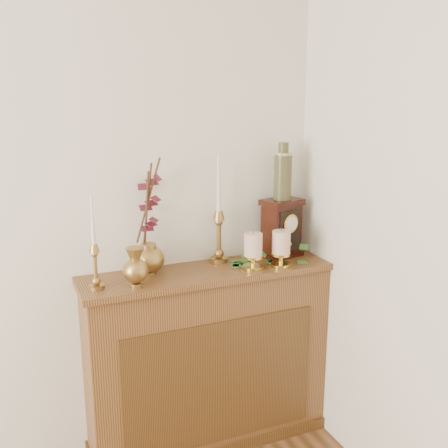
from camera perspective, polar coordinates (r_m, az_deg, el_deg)
name	(u,v)px	position (r m, az deg, el deg)	size (l,w,h in m)	color
console_shelf	(209,362)	(2.72, -1.60, -14.83)	(1.24, 0.34, 0.93)	brown
candlestick_left	(95,259)	(2.30, -13.87, -3.72)	(0.07, 0.07, 0.41)	#B58C48
candlestick_center	(219,228)	(2.59, -0.57, -0.45)	(0.09, 0.09, 0.53)	#B58C48
bud_vase	(135,268)	(2.30, -9.62, -4.74)	(0.11, 0.11, 0.18)	#B58C48
ginger_jar	(149,221)	(2.46, -8.13, 0.36)	(0.23, 0.24, 0.55)	#B58C48
pillar_candle_left	(281,247)	(2.55, 6.23, -2.49)	(0.10, 0.10, 0.19)	gold
pillar_candle_right	(253,249)	(2.50, 3.19, -2.78)	(0.10, 0.10, 0.19)	gold
ivy_garland	(280,260)	(2.64, 6.14, -3.90)	(0.41, 0.22, 0.08)	#336D29
mantel_clock	(282,228)	(2.71, 6.30, -0.48)	(0.23, 0.19, 0.30)	black
ceramic_vase	(283,174)	(2.66, 6.42, 5.42)	(0.09, 0.09, 0.29)	black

